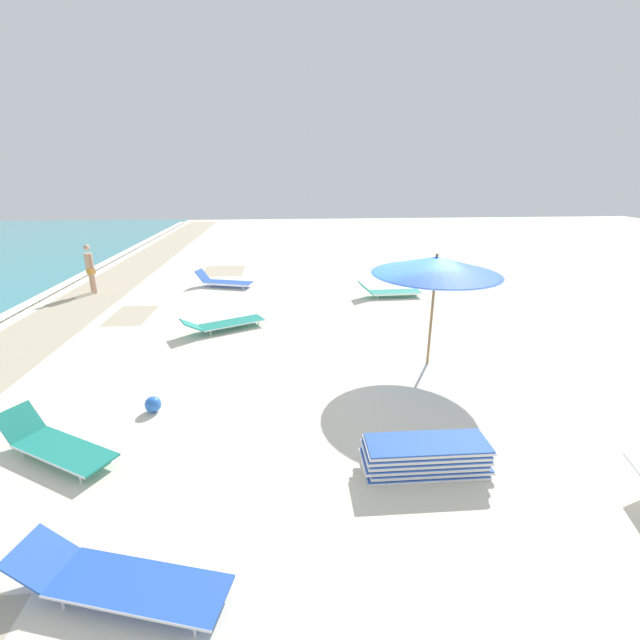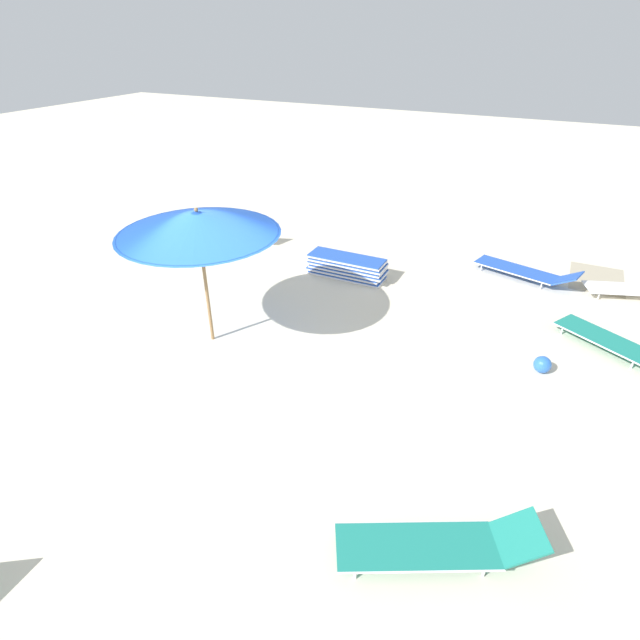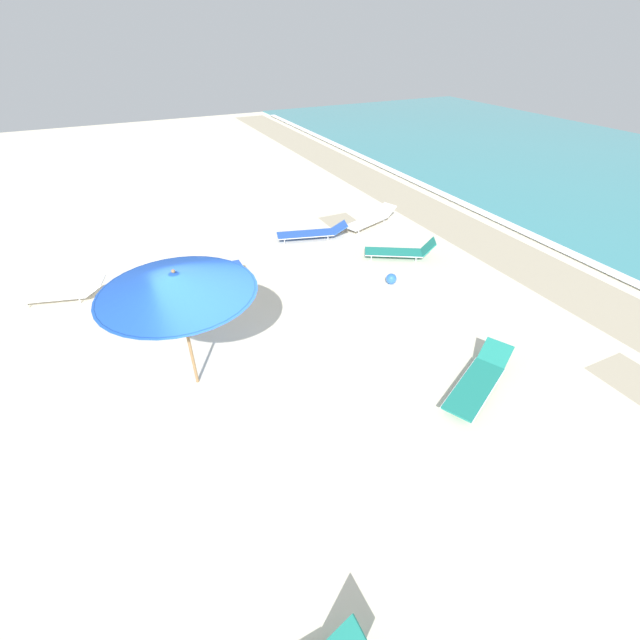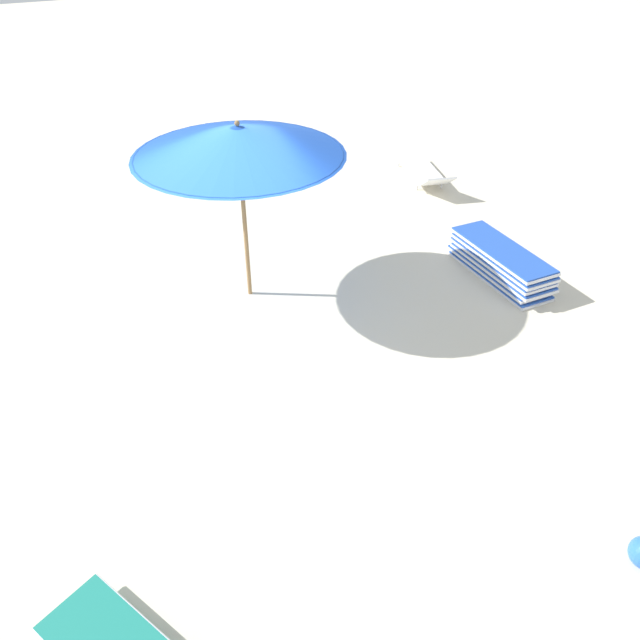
# 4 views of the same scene
# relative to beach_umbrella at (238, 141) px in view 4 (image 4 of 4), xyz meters

# --- Properties ---
(ground_plane) EXTENTS (60.00, 60.00, 0.16)m
(ground_plane) POSITION_rel_beach_umbrella_xyz_m (0.63, 0.85, -2.40)
(ground_plane) COLOR beige
(beach_umbrella) EXTENTS (2.80, 2.80, 2.59)m
(beach_umbrella) POSITION_rel_beach_umbrella_xyz_m (0.00, 0.00, 0.00)
(beach_umbrella) COLOR #9E7547
(beach_umbrella) RESTS_ON ground_plane
(lounger_stack) EXTENTS (0.62, 1.92, 0.49)m
(lounger_stack) POSITION_rel_beach_umbrella_xyz_m (-3.65, 1.23, -2.08)
(lounger_stack) COLOR blue
(lounger_stack) RESTS_ON ground_plane
(sun_lounger_mid_beach_pair_a) EXTENTS (1.12, 2.16, 0.49)m
(sun_lounger_mid_beach_pair_a) POSITION_rel_beach_umbrella_xyz_m (-4.65, -2.41, -2.12)
(sun_lounger_mid_beach_pair_a) COLOR white
(sun_lounger_mid_beach_pair_a) RESTS_ON ground_plane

